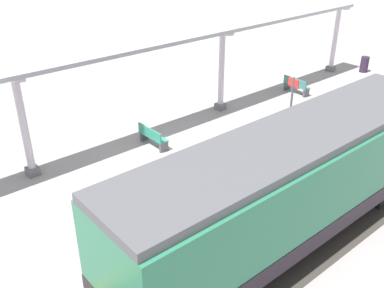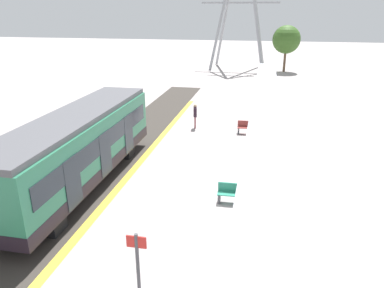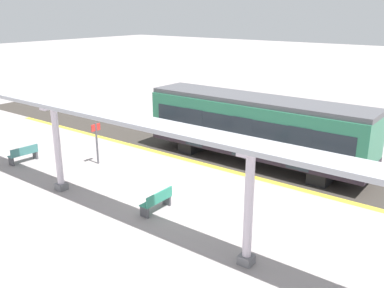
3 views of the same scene
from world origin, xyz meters
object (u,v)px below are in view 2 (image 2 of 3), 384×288
(train_near_carriage, at_px, (78,149))
(canopy_pillar_second, at_px, (259,229))
(platform_info_sign, at_px, (138,261))
(canopy_pillar_third, at_px, (263,128))
(canopy_pillar_fourth, at_px, (265,91))
(bench_far_end, at_px, (235,193))
(passenger_waiting_near_edge, at_px, (195,113))
(bench_mid_platform, at_px, (249,127))

(train_near_carriage, height_order, canopy_pillar_second, canopy_pillar_second)
(platform_info_sign, bearing_deg, canopy_pillar_third, 73.37)
(canopy_pillar_fourth, height_order, bench_far_end, canopy_pillar_fourth)
(bench_far_end, xyz_separation_m, platform_info_sign, (-2.19, -6.10, 0.89))
(canopy_pillar_second, xyz_separation_m, platform_info_sign, (-3.21, -1.30, -0.61))
(canopy_pillar_fourth, bearing_deg, passenger_waiting_near_edge, -138.72)
(canopy_pillar_fourth, relative_size, bench_mid_platform, 2.52)
(platform_info_sign, height_order, passenger_waiting_near_edge, platform_info_sign)
(bench_mid_platform, relative_size, passenger_waiting_near_edge, 0.88)
(bench_mid_platform, height_order, bench_far_end, same)
(canopy_pillar_third, relative_size, passenger_waiting_near_edge, 2.23)
(train_near_carriage, xyz_separation_m, canopy_pillar_third, (8.25, 4.39, 0.11))
(train_near_carriage, bearing_deg, bench_mid_platform, 51.33)
(train_near_carriage, xyz_separation_m, bench_far_end, (7.22, -0.27, -1.38))
(bench_far_end, bearing_deg, train_near_carriage, 177.82)
(canopy_pillar_third, relative_size, bench_far_end, 2.54)
(bench_far_end, bearing_deg, platform_info_sign, -109.74)
(platform_info_sign, relative_size, passenger_waiting_near_edge, 1.28)
(canopy_pillar_fourth, bearing_deg, bench_mid_platform, -101.23)
(canopy_pillar_fourth, xyz_separation_m, platform_info_sign, (-3.21, -20.17, -0.61))
(canopy_pillar_fourth, xyz_separation_m, passenger_waiting_near_edge, (-4.67, -4.10, -0.87))
(canopy_pillar_second, distance_m, passenger_waiting_near_edge, 15.52)
(train_near_carriage, relative_size, platform_info_sign, 5.36)
(bench_far_end, bearing_deg, canopy_pillar_second, -77.95)
(train_near_carriage, bearing_deg, bench_far_end, -2.18)
(passenger_waiting_near_edge, bearing_deg, canopy_pillar_second, -72.47)
(canopy_pillar_second, bearing_deg, bench_mid_platform, 93.70)
(train_near_carriage, relative_size, canopy_pillar_third, 3.08)
(canopy_pillar_third, xyz_separation_m, canopy_pillar_fourth, (0.00, 9.40, 0.00))
(train_near_carriage, distance_m, passenger_waiting_near_edge, 10.36)
(train_near_carriage, relative_size, bench_far_end, 7.83)
(bench_far_end, bearing_deg, canopy_pillar_third, 77.59)
(passenger_waiting_near_edge, bearing_deg, platform_info_sign, -84.84)
(bench_far_end, relative_size, passenger_waiting_near_edge, 0.88)
(passenger_waiting_near_edge, bearing_deg, canopy_pillar_third, -48.68)
(canopy_pillar_third, height_order, bench_mid_platform, canopy_pillar_third)
(bench_far_end, bearing_deg, passenger_waiting_near_edge, 110.07)
(passenger_waiting_near_edge, bearing_deg, bench_far_end, -69.93)
(train_near_carriage, xyz_separation_m, canopy_pillar_second, (8.25, -5.08, 0.11))
(bench_far_end, distance_m, passenger_waiting_near_edge, 10.63)
(canopy_pillar_fourth, height_order, bench_mid_platform, canopy_pillar_fourth)
(train_near_carriage, height_order, platform_info_sign, train_near_carriage)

